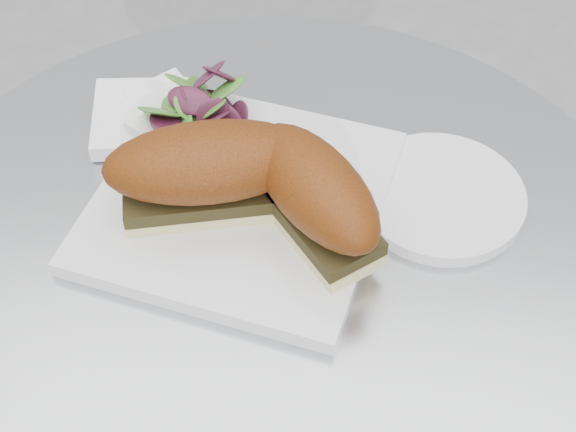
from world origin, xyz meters
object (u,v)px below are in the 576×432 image
at_px(plate, 240,200).
at_px(saucer, 440,196).
at_px(sandwich_left, 210,169).
at_px(sandwich_right, 315,194).

relative_size(plate, saucer, 1.62).
bearing_deg(sandwich_left, plate, 14.72).
height_order(sandwich_left, sandwich_right, same).
height_order(sandwich_right, saucer, sandwich_right).
relative_size(plate, sandwich_left, 1.29).
distance_m(sandwich_left, saucer, 0.21).
bearing_deg(sandwich_left, saucer, -3.48).
relative_size(sandwich_left, saucer, 1.26).
height_order(sandwich_left, saucer, sandwich_left).
distance_m(sandwich_right, saucer, 0.13).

